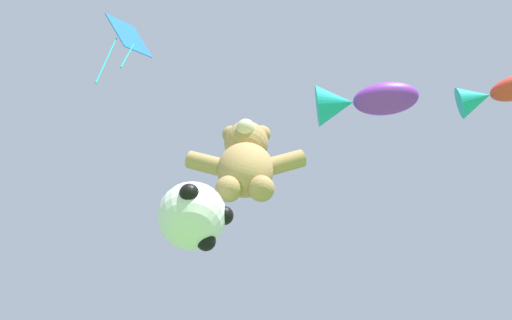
% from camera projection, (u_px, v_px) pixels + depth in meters
% --- Properties ---
extents(teddy_bear_kite, '(1.80, 0.79, 1.83)m').
position_uv_depth(teddy_bear_kite, '(246.00, 160.00, 8.47)').
color(teddy_bear_kite, tan).
extents(soccer_ball_kite, '(0.95, 0.95, 0.88)m').
position_uv_depth(soccer_ball_kite, '(193.00, 216.00, 7.11)').
color(soccer_ball_kite, white).
extents(fish_kite_violet, '(2.11, 0.98, 0.85)m').
position_uv_depth(fish_kite_violet, '(360.00, 101.00, 11.47)').
color(fish_kite_violet, purple).
extents(fish_kite_crimson, '(1.70, 1.01, 0.62)m').
position_uv_depth(fish_kite_crimson, '(496.00, 93.00, 10.74)').
color(fish_kite_crimson, red).
extents(diamond_kite, '(0.90, 1.02, 2.99)m').
position_uv_depth(diamond_kite, '(127.00, 39.00, 12.06)').
color(diamond_kite, blue).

